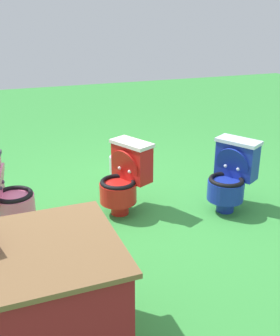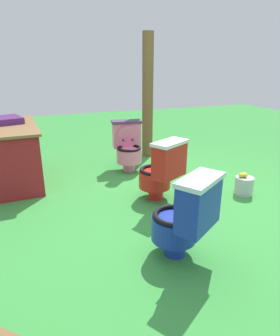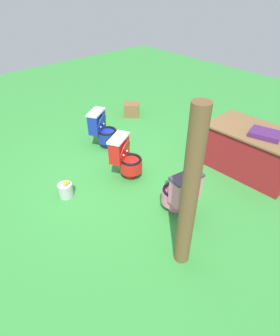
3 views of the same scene
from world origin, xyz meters
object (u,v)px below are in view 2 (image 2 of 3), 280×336
at_px(wooden_post, 148,97).
at_px(toilet_red, 161,170).
at_px(toilet_pink, 128,145).
at_px(vendor_table, 5,154).
at_px(toilet_blue, 185,217).
at_px(lemon_bucket, 244,185).

bearing_deg(wooden_post, toilet_red, 161.96).
relative_size(toilet_pink, toilet_red, 1.00).
distance_m(toilet_pink, vendor_table, 1.68).
height_order(toilet_blue, toilet_red, same).
bearing_deg(wooden_post, toilet_pink, 135.11).
distance_m(toilet_blue, vendor_table, 2.70).
bearing_deg(toilet_red, lemon_bucket, -39.68).
xyz_separation_m(toilet_blue, lemon_bucket, (0.82, -1.31, -0.26)).
relative_size(toilet_pink, wooden_post, 0.36).
relative_size(wooden_post, lemon_bucket, 7.24).
bearing_deg(toilet_red, toilet_blue, -133.22).
distance_m(toilet_blue, wooden_post, 2.96).
bearing_deg(lemon_bucket, toilet_red, 77.64).
xyz_separation_m(vendor_table, wooden_post, (0.43, -2.23, 0.61)).
bearing_deg(vendor_table, toilet_pink, -93.98).
height_order(toilet_red, wooden_post, wooden_post).
bearing_deg(toilet_blue, toilet_red, 42.50).
relative_size(toilet_blue, wooden_post, 0.36).
height_order(vendor_table, lemon_bucket, vendor_table).
bearing_deg(toilet_red, wooden_post, 44.63).
distance_m(toilet_red, wooden_post, 1.91).
bearing_deg(toilet_blue, vendor_table, 88.94).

